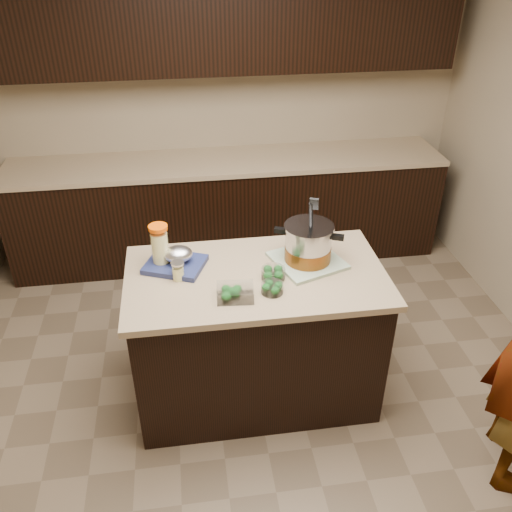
{
  "coord_description": "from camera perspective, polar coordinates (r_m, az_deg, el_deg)",
  "views": [
    {
      "loc": [
        -0.36,
        -2.48,
        2.6
      ],
      "look_at": [
        0.0,
        0.0,
        1.02
      ],
      "focal_mm": 38.0,
      "sensor_mm": 36.0,
      "label": 1
    }
  ],
  "objects": [
    {
      "name": "ground_plane",
      "position": [
        3.61,
        0.0,
        -13.83
      ],
      "size": [
        4.0,
        4.0,
        0.0
      ],
      "primitive_type": "plane",
      "color": "brown",
      "rests_on": "ground"
    },
    {
      "name": "room_shell",
      "position": [
        2.66,
        0.0,
        12.79
      ],
      "size": [
        4.04,
        4.04,
        2.72
      ],
      "color": "tan",
      "rests_on": "ground"
    },
    {
      "name": "back_cabinets",
      "position": [
        4.55,
        -3.2,
        10.78
      ],
      "size": [
        3.6,
        0.63,
        2.33
      ],
      "color": "black",
      "rests_on": "ground"
    },
    {
      "name": "island",
      "position": [
        3.3,
        0.0,
        -8.37
      ],
      "size": [
        1.46,
        0.81,
        0.9
      ],
      "color": "black",
      "rests_on": "ground"
    },
    {
      "name": "dish_towel",
      "position": [
        3.14,
        5.41,
        -0.47
      ],
      "size": [
        0.46,
        0.46,
        0.02
      ],
      "primitive_type": "cube",
      "rotation": [
        0.0,
        0.0,
        0.34
      ],
      "color": "#60885B",
      "rests_on": "island"
    },
    {
      "name": "stock_pot",
      "position": [
        3.09,
        5.51,
        1.14
      ],
      "size": [
        0.38,
        0.37,
        0.4
      ],
      "rotation": [
        0.0,
        0.0,
        -0.38
      ],
      "color": "#B7B7BC",
      "rests_on": "dish_towel"
    },
    {
      "name": "lemonade_pitcher",
      "position": [
        3.08,
        -10.06,
        0.85
      ],
      "size": [
        0.14,
        0.14,
        0.26
      ],
      "rotation": [
        0.0,
        0.0,
        0.33
      ],
      "color": "#F8F197",
      "rests_on": "island"
    },
    {
      "name": "mason_jar",
      "position": [
        2.99,
        -8.2,
        -1.59
      ],
      "size": [
        0.09,
        0.09,
        0.12
      ],
      "rotation": [
        0.0,
        0.0,
        0.23
      ],
      "color": "#F8F197",
      "rests_on": "island"
    },
    {
      "name": "broccoli_tub_left",
      "position": [
        2.98,
        1.82,
        -1.89
      ],
      "size": [
        0.17,
        0.17,
        0.06
      ],
      "rotation": [
        0.0,
        0.0,
        0.35
      ],
      "color": "silver",
      "rests_on": "island"
    },
    {
      "name": "broccoli_tub_right",
      "position": [
        2.87,
        1.72,
        -3.42
      ],
      "size": [
        0.12,
        0.12,
        0.06
      ],
      "rotation": [
        0.0,
        0.0,
        -0.04
      ],
      "color": "silver",
      "rests_on": "island"
    },
    {
      "name": "broccoli_tub_rect",
      "position": [
        2.83,
        -2.2,
        -3.92
      ],
      "size": [
        0.2,
        0.15,
        0.07
      ],
      "rotation": [
        0.0,
        0.0,
        -0.08
      ],
      "color": "silver",
      "rests_on": "island"
    },
    {
      "name": "blue_tray",
      "position": [
        3.1,
        -8.37,
        -0.48
      ],
      "size": [
        0.39,
        0.36,
        0.12
      ],
      "rotation": [
        0.0,
        0.0,
        -0.39
      ],
      "color": "navy",
      "rests_on": "island"
    }
  ]
}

